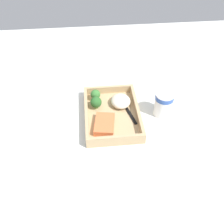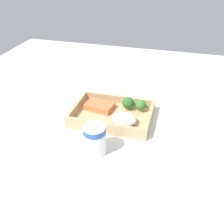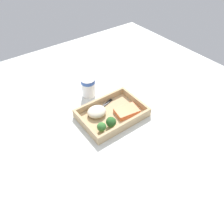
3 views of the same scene
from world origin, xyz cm
name	(u,v)px [view 1 (image 1 of 3)]	position (x,y,z in cm)	size (l,w,h in cm)	color
ground_plane	(112,119)	(0.00, 0.00, -1.00)	(160.00, 160.00, 2.00)	silver
takeout_tray	(112,116)	(0.00, 0.00, 0.60)	(28.92, 20.55, 1.20)	tan
tray_rim	(112,112)	(0.00, 0.00, 2.75)	(28.92, 20.55, 3.10)	tan
salmon_fillet	(104,124)	(-5.84, 3.34, 2.35)	(10.33, 6.94, 2.29)	#E4713F
mashed_potatoes	(121,101)	(5.58, -4.01, 3.05)	(8.72, 7.72, 3.70)	beige
broccoli_floret_1	(96,102)	(4.76, 5.76, 3.92)	(4.41, 4.41, 5.03)	#749659
broccoli_floret_2	(96,95)	(9.58, 5.68, 3.87)	(3.92, 3.92, 4.75)	#83A160
fork	(127,109)	(2.56, -6.10, 1.42)	(15.72, 5.50, 0.44)	black
paper_cup	(164,104)	(-0.46, -19.62, 5.41)	(6.96, 6.96, 9.67)	white
receipt_slip	(186,134)	(-11.62, -25.86, 0.12)	(8.15, 13.29, 0.24)	white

